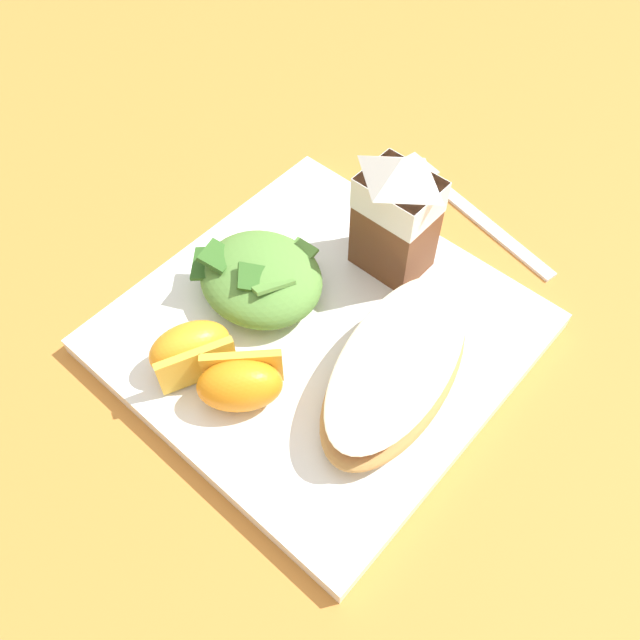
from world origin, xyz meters
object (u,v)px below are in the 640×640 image
object	(u,v)px
white_plate	(320,333)
cheesy_pizza_bread	(396,368)
orange_wedge_front	(191,350)
orange_wedge_middle	(243,385)
green_salad_pile	(261,278)
milk_carton	(396,210)
metal_fork	(461,202)

from	to	relation	value
white_plate	cheesy_pizza_bread	xyz separation A→B (m)	(0.07, -0.00, 0.03)
orange_wedge_front	orange_wedge_middle	world-z (taller)	same
white_plate	cheesy_pizza_bread	bearing A→B (deg)	-0.16
white_plate	green_salad_pile	bearing A→B (deg)	-173.79
white_plate	cheesy_pizza_bread	distance (m)	0.08
white_plate	orange_wedge_front	world-z (taller)	orange_wedge_front
milk_carton	orange_wedge_front	world-z (taller)	milk_carton
orange_wedge_front	metal_fork	size ratio (longest dim) A/B	0.37
cheesy_pizza_bread	green_salad_pile	world-z (taller)	green_salad_pile
white_plate	metal_fork	bearing A→B (deg)	90.47
orange_wedge_middle	metal_fork	bearing A→B (deg)	90.60
milk_carton	metal_fork	bearing A→B (deg)	90.00
white_plate	milk_carton	world-z (taller)	milk_carton
white_plate	orange_wedge_front	distance (m)	0.10
orange_wedge_front	metal_fork	xyz separation A→B (m)	(0.05, 0.28, -0.03)
orange_wedge_front	orange_wedge_middle	distance (m)	0.05
metal_fork	orange_wedge_front	bearing A→B (deg)	-99.10
white_plate	orange_wedge_middle	distance (m)	0.09
milk_carton	orange_wedge_middle	world-z (taller)	milk_carton
green_salad_pile	metal_fork	size ratio (longest dim) A/B	0.57
cheesy_pizza_bread	white_plate	bearing A→B (deg)	179.84
white_plate	orange_wedge_front	bearing A→B (deg)	-118.53
orange_wedge_middle	cheesy_pizza_bread	bearing A→B (deg)	49.27
cheesy_pizza_bread	milk_carton	xyz separation A→B (m)	(-0.07, 0.09, 0.04)
milk_carton	metal_fork	xyz separation A→B (m)	(-0.00, 0.11, -0.07)
white_plate	green_salad_pile	distance (m)	0.06
green_salad_pile	orange_wedge_middle	size ratio (longest dim) A/B	1.56
white_plate	cheesy_pizza_bread	world-z (taller)	cheesy_pizza_bread
milk_carton	metal_fork	size ratio (longest dim) A/B	0.59
orange_wedge_front	metal_fork	bearing A→B (deg)	80.90
white_plate	orange_wedge_middle	xyz separation A→B (m)	(0.00, -0.08, 0.03)
white_plate	metal_fork	world-z (taller)	white_plate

